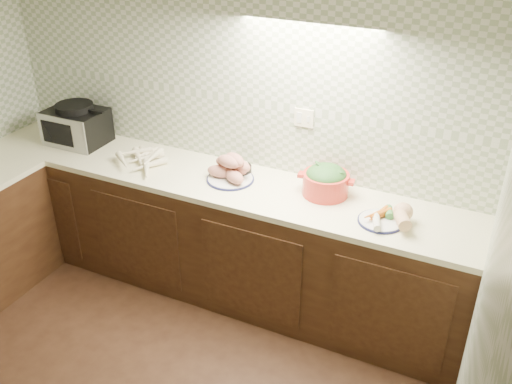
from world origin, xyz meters
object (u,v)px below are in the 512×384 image
at_px(toaster_oven, 77,125).
at_px(onion_bowl, 240,167).
at_px(sweet_potato_plate, 231,169).
at_px(parsnip_pile, 143,161).
at_px(veg_plate, 391,215).
at_px(dutch_oven, 326,180).

relative_size(toaster_oven, onion_bowl, 2.83).
height_order(sweet_potato_plate, onion_bowl, sweet_potato_plate).
xyz_separation_m(parsnip_pile, veg_plate, (1.77, 0.00, 0.01)).
xyz_separation_m(toaster_oven, dutch_oven, (1.98, 0.04, -0.04)).
bearing_deg(parsnip_pile, dutch_oven, 6.71).
xyz_separation_m(toaster_oven, parsnip_pile, (0.67, -0.11, -0.11)).
bearing_deg(veg_plate, parsnip_pile, -179.90).
xyz_separation_m(parsnip_pile, dutch_oven, (1.30, 0.15, 0.07)).
distance_m(parsnip_pile, sweet_potato_plate, 0.67).
bearing_deg(onion_bowl, veg_plate, -9.34).
xyz_separation_m(parsnip_pile, onion_bowl, (0.68, 0.18, 0.01)).
bearing_deg(veg_plate, onion_bowl, 170.66).
bearing_deg(dutch_oven, parsnip_pile, -179.81).
bearing_deg(toaster_oven, dutch_oven, 0.44).
relative_size(toaster_oven, sweet_potato_plate, 1.35).
bearing_deg(veg_plate, toaster_oven, 177.50).
relative_size(sweet_potato_plate, veg_plate, 0.95).
bearing_deg(toaster_oven, onion_bowl, 2.27).
distance_m(dutch_oven, veg_plate, 0.49).
xyz_separation_m(onion_bowl, dutch_oven, (0.63, -0.03, 0.06)).
distance_m(toaster_oven, parsnip_pile, 0.69).
height_order(sweet_potato_plate, dutch_oven, dutch_oven).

